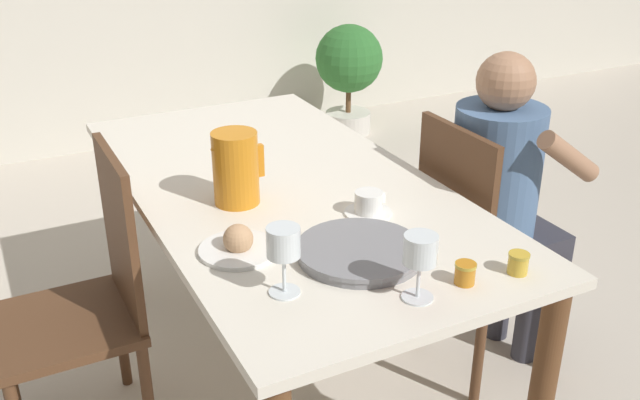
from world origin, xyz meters
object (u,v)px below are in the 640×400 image
object	(u,v)px
chair_opposite	(89,299)
bread_plate	(239,244)
red_pitcher	(236,168)
person_seated	(502,190)
wine_glass_water	(283,245)
wine_glass_juice	(420,253)
serving_tray	(360,251)
jam_jar_amber	(465,272)
teacup_near_person	(369,205)
chair_person_side	(477,248)
potted_plant	(349,67)
jam_jar_red	(518,262)

from	to	relation	value
chair_opposite	bread_plate	distance (m)	0.62
red_pitcher	person_seated	bearing A→B (deg)	-9.04
wine_glass_water	bread_plate	size ratio (longest dim) A/B	0.82
wine_glass_juice	bread_plate	world-z (taller)	wine_glass_juice
wine_glass_juice	red_pitcher	bearing A→B (deg)	105.07
serving_tray	jam_jar_amber	bearing A→B (deg)	-54.83
bread_plate	jam_jar_amber	size ratio (longest dim) A/B	3.86
wine_glass_juice	teacup_near_person	world-z (taller)	wine_glass_juice
red_pitcher	serving_tray	xyz separation A→B (m)	(0.16, -0.45, -0.10)
chair_person_side	serving_tray	distance (m)	0.77
person_seated	jam_jar_amber	distance (m)	0.80
person_seated	wine_glass_juice	xyz separation A→B (m)	(-0.72, -0.54, 0.21)
wine_glass_juice	bread_plate	size ratio (longest dim) A/B	0.78
chair_opposite	potted_plant	bearing A→B (deg)	-44.16
red_pitcher	wine_glass_water	distance (m)	0.53
red_pitcher	wine_glass_water	xyz separation A→B (m)	(-0.08, -0.52, 0.02)
teacup_near_person	jam_jar_red	distance (m)	0.48
person_seated	wine_glass_water	xyz separation A→B (m)	(-0.99, -0.38, 0.22)
person_seated	wine_glass_water	world-z (taller)	person_seated
red_pitcher	potted_plant	xyz separation A→B (m)	(1.68, 2.32, -0.43)
person_seated	jam_jar_amber	bearing A→B (deg)	-47.16
wine_glass_water	jam_jar_red	bearing A→B (deg)	-17.88
bread_plate	wine_glass_juice	bearing A→B (deg)	-53.79
chair_opposite	bread_plate	bearing A→B (deg)	-140.32
chair_opposite	jam_jar_amber	world-z (taller)	chair_opposite
person_seated	potted_plant	size ratio (longest dim) A/B	1.56
wine_glass_juice	teacup_near_person	distance (m)	0.47
serving_tray	potted_plant	world-z (taller)	serving_tray
person_seated	serving_tray	bearing A→B (deg)	-67.26
bread_plate	serving_tray	bearing A→B (deg)	-31.64
red_pitcher	jam_jar_red	distance (m)	0.85
bread_plate	jam_jar_red	xyz separation A→B (m)	(0.58, -0.41, 0.01)
bread_plate	potted_plant	distance (m)	3.18
wine_glass_water	bread_plate	distance (m)	0.26
person_seated	jam_jar_red	world-z (taller)	person_seated
chair_person_side	red_pitcher	world-z (taller)	red_pitcher
potted_plant	bread_plate	bearing A→B (deg)	-124.40
person_seated	bread_plate	bearing A→B (deg)	-81.85
person_seated	serving_tray	size ratio (longest dim) A/B	3.54
red_pitcher	teacup_near_person	distance (m)	0.41
chair_person_side	jam_jar_amber	xyz separation A→B (m)	(-0.49, -0.52, 0.31)
chair_person_side	chair_opposite	size ratio (longest dim) A/B	1.00
bread_plate	potted_plant	size ratio (longest dim) A/B	0.28
jam_jar_red	person_seated	bearing A→B (deg)	52.18
jam_jar_amber	potted_plant	distance (m)	3.32
teacup_near_person	potted_plant	world-z (taller)	teacup_near_person
wine_glass_water	potted_plant	size ratio (longest dim) A/B	0.23
chair_person_side	teacup_near_person	distance (m)	0.60
chair_opposite	jam_jar_red	xyz separation A→B (m)	(0.92, -0.83, 0.31)
chair_person_side	teacup_near_person	xyz separation A→B (m)	(-0.50, -0.09, 0.31)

